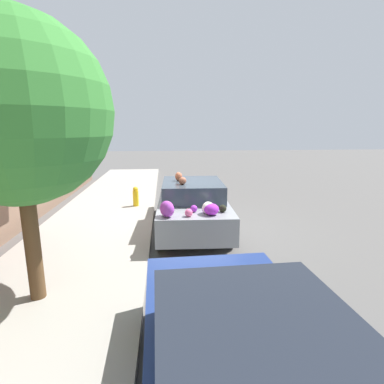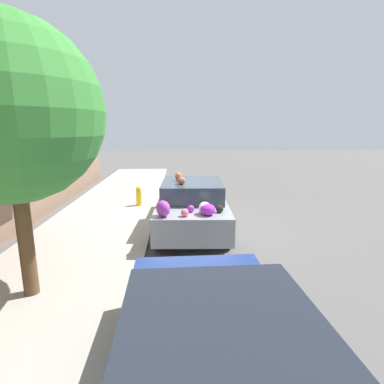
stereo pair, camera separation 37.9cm
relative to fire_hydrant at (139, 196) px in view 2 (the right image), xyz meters
name	(u,v)px [view 2 (the right image)]	position (x,y,z in m)	size (l,w,h in m)	color
ground_plane	(190,229)	(-2.27, -1.75, -0.49)	(60.00, 60.00, 0.00)	#565451
sidewalk_curb	(96,228)	(-2.27, 0.95, -0.42)	(24.00, 3.20, 0.15)	#9E998E
building_facade	(1,128)	(-2.35, 3.17, 2.39)	(18.00, 1.20, 5.84)	#846651
street_tree	(10,112)	(-5.80, 1.09, 2.63)	(2.78, 2.78, 4.37)	brown
fire_hydrant	(139,196)	(0.00, 0.00, 0.00)	(0.20, 0.20, 0.70)	gold
art_car	(192,205)	(-2.32, -1.79, 0.26)	(4.41, 2.01, 1.69)	gray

